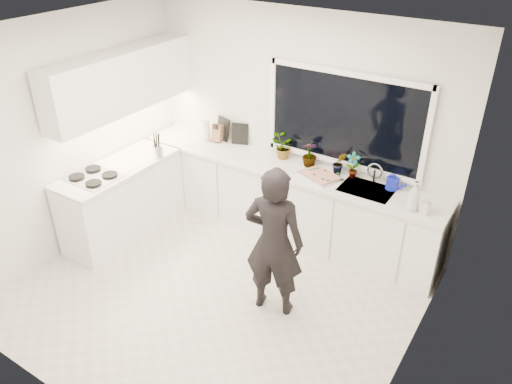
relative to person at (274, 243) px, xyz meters
The scene contains 25 objects.
floor 1.05m from the person, 165.09° to the right, with size 4.00×3.50×0.02m, color beige.
wall_back 1.80m from the person, 111.61° to the left, with size 4.00×0.02×2.70m, color white.
wall_left 2.70m from the person, behind, with size 0.02×3.50×2.70m, color white.
wall_right 1.49m from the person, ahead, with size 0.02×3.50×2.70m, color white.
ceiling 2.01m from the person, 165.09° to the right, with size 4.00×3.50×0.02m, color white.
window 1.72m from the person, 91.13° to the left, with size 1.80×0.02×1.00m, color black.
base_cabinets_back 1.48m from the person, 116.19° to the left, with size 3.92×0.58×0.88m, color white.
base_cabinets_left 2.34m from the person, behind, with size 0.58×1.60×0.88m, color white.
countertop_back 1.42m from the person, 116.37° to the left, with size 3.94×0.62×0.04m, color silver.
countertop_left 2.31m from the person, behind, with size 0.62×1.60×0.04m, color silver.
upper_cabinets 2.69m from the person, 167.60° to the left, with size 0.34×2.10×0.70m, color white.
sink 1.35m from the person, 71.89° to the left, with size 0.58×0.42×0.14m, color silver.
faucet 1.56m from the person, 74.20° to the left, with size 0.03×0.03×0.22m, color silver.
stovetop 2.33m from the person, behind, with size 0.56×0.48×0.03m, color black.
person is the anchor object (origin of this frame).
pizza_tray 1.27m from the person, 96.30° to the left, with size 0.44×0.32×0.03m, color silver.
pizza 1.27m from the person, 96.30° to the left, with size 0.40×0.29×0.01m, color #AD3517.
watering_can 1.59m from the person, 65.93° to the left, with size 0.14×0.14×0.13m, color #131EB9.
paper_towel_roll 2.35m from the person, 143.83° to the left, with size 0.11×0.11×0.26m, color white.
knife_block 2.25m from the person, 140.55° to the left, with size 0.13×0.10×0.22m, color #9C7248.
utensil_crock 2.16m from the person, 162.93° to the left, with size 0.13×0.13×0.16m, color #B7B7BB.
picture_frame_large 2.11m from the person, 133.33° to the left, with size 0.22×0.02×0.28m, color black.
picture_frame_small 2.30m from the person, 138.33° to the left, with size 0.25×0.02×0.30m, color black.
herb_plants 1.53m from the person, 106.77° to the left, with size 1.20×0.34×0.31m.
soap_bottles 1.53m from the person, 48.58° to the left, with size 0.27×0.17×0.31m.
Camera 1 is at (2.61, -3.22, 3.64)m, focal length 35.00 mm.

